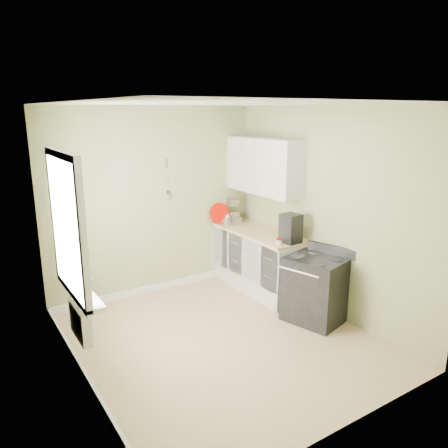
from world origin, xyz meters
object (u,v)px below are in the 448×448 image
coffee_maker (291,229)px  kettle (228,220)px  stand_mixer (231,210)px  stove (315,289)px

coffee_maker → kettle: bearing=101.9°
stand_mixer → kettle: (-0.24, -0.26, -0.08)m
stove → coffee_maker: size_ratio=2.48×
stove → coffee_maker: bearing=88.1°
stove → coffee_maker: 0.85m
kettle → coffee_maker: (0.25, -1.16, 0.09)m
stove → stand_mixer: size_ratio=2.34×
stand_mixer → kettle: bearing=-133.2°
stand_mixer → coffee_maker: size_ratio=1.06×
stove → coffee_maker: coffee_maker is taller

